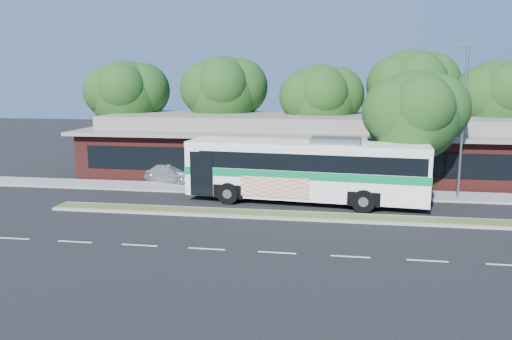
% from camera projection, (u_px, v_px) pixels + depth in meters
% --- Properties ---
extents(ground, '(120.00, 120.00, 0.00)m').
position_uv_depth(ground, '(288.00, 220.00, 25.53)').
color(ground, black).
rests_on(ground, ground).
extents(median_strip, '(26.00, 1.10, 0.15)m').
position_uv_depth(median_strip, '(289.00, 215.00, 26.10)').
color(median_strip, '#4F5D27').
rests_on(median_strip, ground).
extents(sidewalk, '(44.00, 2.60, 0.12)m').
position_uv_depth(sidewalk, '(298.00, 191.00, 31.74)').
color(sidewalk, gray).
rests_on(sidewalk, ground).
extents(parking_lot, '(14.00, 12.00, 0.01)m').
position_uv_depth(parking_lot, '(65.00, 174.00, 38.02)').
color(parking_lot, black).
rests_on(parking_lot, ground).
extents(plaza_building, '(33.20, 11.20, 4.45)m').
position_uv_depth(plaza_building, '(305.00, 146.00, 37.77)').
color(plaza_building, '#4F1C18').
rests_on(plaza_building, ground).
extents(lamp_post, '(0.93, 0.18, 9.07)m').
position_uv_depth(lamp_post, '(463.00, 117.00, 29.01)').
color(lamp_post, slate).
rests_on(lamp_post, ground).
extents(tree_bg_a, '(6.47, 5.80, 8.63)m').
position_uv_depth(tree_bg_a, '(131.00, 94.00, 41.44)').
color(tree_bg_a, black).
rests_on(tree_bg_a, ground).
extents(tree_bg_b, '(6.69, 6.00, 9.00)m').
position_uv_depth(tree_bg_b, '(228.00, 91.00, 41.13)').
color(tree_bg_b, black).
rests_on(tree_bg_b, ground).
extents(tree_bg_c, '(6.24, 5.60, 8.26)m').
position_uv_depth(tree_bg_c, '(325.00, 99.00, 39.02)').
color(tree_bg_c, black).
rests_on(tree_bg_c, ground).
extents(tree_bg_d, '(6.91, 6.20, 9.37)m').
position_uv_depth(tree_bg_d, '(417.00, 88.00, 38.77)').
color(tree_bg_d, black).
rests_on(tree_bg_d, ground).
extents(tree_bg_e, '(6.47, 5.80, 8.50)m').
position_uv_depth(tree_bg_e, '(502.00, 98.00, 36.99)').
color(tree_bg_e, black).
rests_on(tree_bg_e, ground).
extents(transit_bus, '(13.96, 4.22, 3.86)m').
position_uv_depth(transit_bus, '(306.00, 166.00, 28.73)').
color(transit_bus, white).
rests_on(transit_bus, ground).
extents(sedan, '(4.80, 3.28, 1.29)m').
position_uv_depth(sedan, '(171.00, 173.00, 34.73)').
color(sedan, silver).
rests_on(sedan, ground).
extents(sidewalk_tree, '(6.06, 5.44, 7.63)m').
position_uv_depth(sidewalk_tree, '(420.00, 114.00, 29.67)').
color(sidewalk_tree, black).
rests_on(sidewalk_tree, ground).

